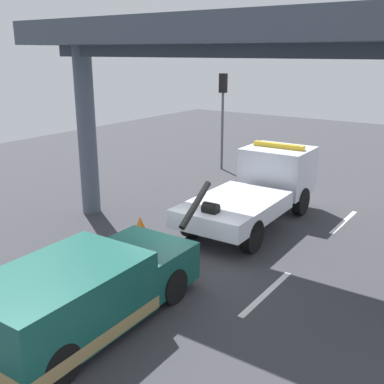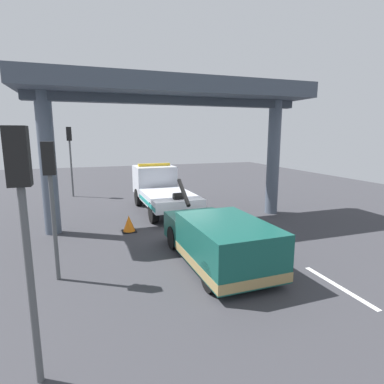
% 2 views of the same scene
% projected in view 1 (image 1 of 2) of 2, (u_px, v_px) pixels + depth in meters
% --- Properties ---
extents(ground_plane, '(60.00, 40.00, 0.10)m').
position_uv_depth(ground_plane, '(182.00, 268.00, 12.68)').
color(ground_plane, '#38383D').
extents(lane_stripe_mid, '(2.60, 0.16, 0.01)m').
position_uv_depth(lane_stripe_mid, '(266.00, 293.00, 11.26)').
color(lane_stripe_mid, silver).
rests_on(lane_stripe_mid, ground).
extents(lane_stripe_east, '(2.60, 0.16, 0.01)m').
position_uv_depth(lane_stripe_east, '(344.00, 222.00, 15.97)').
color(lane_stripe_east, silver).
rests_on(lane_stripe_east, ground).
extents(tow_truck_white, '(7.28, 2.53, 2.46)m').
position_uv_depth(tow_truck_white, '(261.00, 186.00, 15.95)').
color(tow_truck_white, silver).
rests_on(tow_truck_white, ground).
extents(towed_van_green, '(5.24, 2.31, 1.58)m').
position_uv_depth(towed_van_green, '(83.00, 294.00, 9.67)').
color(towed_van_green, '#145147').
rests_on(towed_van_green, ground).
extents(overpass_structure, '(3.60, 12.79, 6.55)m').
position_uv_depth(overpass_structure, '(219.00, 47.00, 12.35)').
color(overpass_structure, '#4C5666').
rests_on(overpass_structure, ground).
extents(traffic_light_mid, '(0.39, 0.32, 4.66)m').
position_uv_depth(traffic_light_mid, '(223.00, 101.00, 22.19)').
color(traffic_light_mid, '#515456').
rests_on(traffic_light_mid, ground).
extents(traffic_cone_orange, '(0.60, 0.60, 0.71)m').
position_uv_depth(traffic_cone_orange, '(140.00, 227.00, 14.53)').
color(traffic_cone_orange, orange).
rests_on(traffic_cone_orange, ground).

